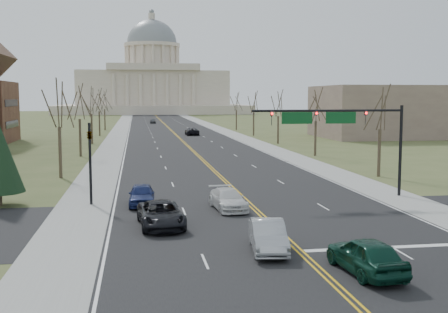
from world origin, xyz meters
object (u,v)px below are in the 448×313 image
object	(u,v)px
car_sb_outer_second	(142,195)
car_far_nb	(192,131)
car_sb_outer_lead	(161,214)
car_sb_inner_second	(228,199)
car_far_sb	(153,121)
signal_left	(90,154)
car_nb_inner_lead	(366,255)
signal_mast	(340,124)
car_sb_inner_lead	(268,236)

from	to	relation	value
car_sb_outer_second	car_far_nb	xyz separation A→B (m)	(11.04, 74.69, -0.02)
car_sb_outer_lead	car_sb_inner_second	xyz separation A→B (m)	(4.87, 4.59, -0.05)
car_far_nb	car_far_sb	size ratio (longest dim) A/B	1.32
signal_left	car_sb_inner_second	bearing A→B (deg)	-19.30
car_sb_inner_second	car_far_sb	size ratio (longest dim) A/B	1.19
signal_left	car_far_nb	bearing A→B (deg)	78.73
signal_left	car_nb_inner_lead	distance (m)	22.95
car_sb_inner_second	car_far_nb	size ratio (longest dim) A/B	0.90
signal_mast	car_sb_outer_second	distance (m)	16.09
car_sb_inner_lead	car_sb_inner_second	distance (m)	10.84
signal_mast	car_nb_inner_lead	xyz separation A→B (m)	(-5.59, -18.44, -4.92)
signal_left	car_far_sb	xyz separation A→B (m)	(8.24, 127.12, -3.00)
car_sb_inner_second	signal_mast	bearing A→B (deg)	14.51
car_nb_inner_lead	car_far_sb	world-z (taller)	car_nb_inner_lead
car_nb_inner_lead	car_sb_inner_lead	bearing A→B (deg)	-56.37
car_nb_inner_lead	car_far_sb	distance (m)	145.65
signal_left	car_sb_inner_second	distance (m)	10.61
car_far_sb	car_far_nb	bearing A→B (deg)	-84.81
signal_mast	car_sb_outer_lead	world-z (taller)	signal_mast
car_nb_inner_lead	car_far_nb	world-z (taller)	car_nb_inner_lead
car_far_nb	car_far_sb	xyz separation A→B (m)	(-6.46, 53.32, -0.05)
car_sb_outer_lead	car_far_sb	bearing A→B (deg)	84.26
car_nb_inner_lead	signal_mast	bearing A→B (deg)	-112.39
car_sb_outer_lead	car_sb_inner_second	bearing A→B (deg)	39.04
signal_left	car_sb_inner_second	world-z (taller)	signal_left
car_sb_inner_lead	car_sb_outer_second	distance (m)	14.71
signal_mast	car_far_sb	world-z (taller)	signal_mast
signal_mast	car_far_nb	size ratio (longest dim) A/B	2.22
signal_mast	car_sb_outer_second	bearing A→B (deg)	-176.68
car_sb_outer_lead	signal_mast	bearing A→B (deg)	24.98
car_nb_inner_lead	car_far_nb	size ratio (longest dim) A/B	0.90
signal_mast	car_far_sb	xyz separation A→B (m)	(-10.71, 127.12, -5.04)
car_sb_inner_second	car_far_sb	distance (m)	130.49
car_sb_inner_lead	signal_mast	bearing A→B (deg)	64.41
signal_left	car_sb_outer_second	size ratio (longest dim) A/B	1.32
car_nb_inner_lead	car_sb_outer_second	distance (m)	20.06
car_sb_inner_lead	car_sb_inner_second	size ratio (longest dim) A/B	0.96
car_nb_inner_lead	car_sb_outer_second	bearing A→B (deg)	-66.63
car_sb_outer_second	car_nb_inner_lead	bearing A→B (deg)	-59.84
car_nb_inner_lead	car_sb_inner_second	xyz separation A→B (m)	(-3.75, 15.08, -0.12)
car_nb_inner_lead	car_sb_inner_second	size ratio (longest dim) A/B	0.99
car_sb_outer_lead	car_sb_inner_lead	bearing A→B (deg)	-54.71
signal_left	car_sb_inner_lead	size ratio (longest dim) A/B	1.26
car_nb_inner_lead	car_sb_outer_second	xyz separation A→B (m)	(-9.69, 17.56, -0.06)
car_far_nb	car_nb_inner_lead	bearing A→B (deg)	87.63
car_sb_inner_second	car_sb_outer_second	world-z (taller)	car_sb_outer_second
car_sb_inner_lead	car_sb_outer_lead	world-z (taller)	car_sb_inner_lead
signal_mast	car_sb_outer_lead	distance (m)	17.02
car_sb_outer_lead	car_sb_outer_second	world-z (taller)	car_sb_outer_second
signal_left	car_far_sb	size ratio (longest dim) A/B	1.45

